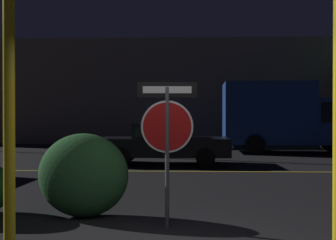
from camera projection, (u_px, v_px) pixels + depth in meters
name	position (u px, v px, depth m)	size (l,w,h in m)	color
road_center_stripe	(177.00, 171.00, 10.93)	(36.52, 0.12, 0.01)	gold
stop_sign	(167.00, 126.00, 5.35)	(0.85, 0.06, 2.09)	#4C4C51
yellow_pole_left	(9.00, 118.00, 4.21)	(0.13, 0.13, 3.16)	yellow
hedge_bush_2	(83.00, 175.00, 5.94)	(1.44, 0.78, 1.33)	#2D6633
passing_car_2	(163.00, 144.00, 12.53)	(4.40, 1.82, 1.38)	black
delivery_truck	(293.00, 116.00, 16.64)	(6.28, 2.61, 3.11)	navy
building_backdrop	(164.00, 93.00, 23.42)	(30.18, 3.76, 6.18)	#7A6B5B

